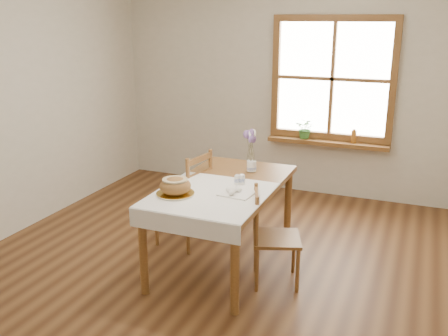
# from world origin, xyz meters

# --- Properties ---
(ground) EXTENTS (5.00, 5.00, 0.00)m
(ground) POSITION_xyz_m (0.00, 0.00, 0.00)
(ground) COLOR brown
(ground) RESTS_ON ground
(room_walls) EXTENTS (4.60, 5.10, 2.65)m
(room_walls) POSITION_xyz_m (0.00, 0.00, 1.71)
(room_walls) COLOR beige
(room_walls) RESTS_ON ground
(window) EXTENTS (1.46, 0.08, 1.46)m
(window) POSITION_xyz_m (0.50, 2.47, 1.45)
(window) COLOR brown
(window) RESTS_ON ground
(window_sill) EXTENTS (1.46, 0.20, 0.05)m
(window_sill) POSITION_xyz_m (0.50, 2.40, 0.69)
(window_sill) COLOR brown
(window_sill) RESTS_ON ground
(dining_table) EXTENTS (0.90, 1.60, 0.75)m
(dining_table) POSITION_xyz_m (0.00, 0.30, 0.66)
(dining_table) COLOR brown
(dining_table) RESTS_ON ground
(table_linen) EXTENTS (0.91, 0.99, 0.01)m
(table_linen) POSITION_xyz_m (0.00, -0.00, 0.76)
(table_linen) COLOR white
(table_linen) RESTS_ON dining_table
(chair_left) EXTENTS (0.52, 0.51, 0.94)m
(chair_left) POSITION_xyz_m (-0.53, 0.53, 0.47)
(chair_left) COLOR brown
(chair_left) RESTS_ON ground
(chair_right) EXTENTS (0.51, 0.50, 0.82)m
(chair_right) POSITION_xyz_m (0.54, 0.14, 0.41)
(chair_right) COLOR brown
(chair_right) RESTS_ON ground
(bread_plate) EXTENTS (0.37, 0.37, 0.02)m
(bread_plate) POSITION_xyz_m (-0.26, -0.12, 0.77)
(bread_plate) COLOR white
(bread_plate) RESTS_ON table_linen
(bread_loaf) EXTENTS (0.26, 0.26, 0.14)m
(bread_loaf) POSITION_xyz_m (-0.26, -0.12, 0.85)
(bread_loaf) COLOR olive
(bread_loaf) RESTS_ON bread_plate
(egg_napkin) EXTENTS (0.28, 0.25, 0.01)m
(egg_napkin) POSITION_xyz_m (0.20, 0.08, 0.77)
(egg_napkin) COLOR white
(egg_napkin) RESTS_ON table_linen
(eggs) EXTENTS (0.22, 0.20, 0.04)m
(eggs) POSITION_xyz_m (0.20, 0.08, 0.79)
(eggs) COLOR white
(eggs) RESTS_ON egg_napkin
(salt_shaker) EXTENTS (0.06, 0.06, 0.09)m
(salt_shaker) POSITION_xyz_m (0.12, 0.31, 0.81)
(salt_shaker) COLOR white
(salt_shaker) RESTS_ON table_linen
(pepper_shaker) EXTENTS (0.06, 0.06, 0.10)m
(pepper_shaker) POSITION_xyz_m (0.16, 0.33, 0.81)
(pepper_shaker) COLOR white
(pepper_shaker) RESTS_ON table_linen
(flower_vase) EXTENTS (0.11, 0.11, 0.10)m
(flower_vase) POSITION_xyz_m (0.10, 0.74, 0.80)
(flower_vase) COLOR white
(flower_vase) RESTS_ON dining_table
(lavender_bouquet) EXTENTS (0.16, 0.16, 0.30)m
(lavender_bouquet) POSITION_xyz_m (0.10, 0.74, 1.00)
(lavender_bouquet) COLOR #765699
(lavender_bouquet) RESTS_ON flower_vase
(potted_plant) EXTENTS (0.27, 0.29, 0.19)m
(potted_plant) POSITION_xyz_m (0.22, 2.40, 0.81)
(potted_plant) COLOR #37722D
(potted_plant) RESTS_ON window_sill
(amber_bottle) EXTENTS (0.07, 0.07, 0.17)m
(amber_bottle) POSITION_xyz_m (0.81, 2.40, 0.80)
(amber_bottle) COLOR #96571B
(amber_bottle) RESTS_ON window_sill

